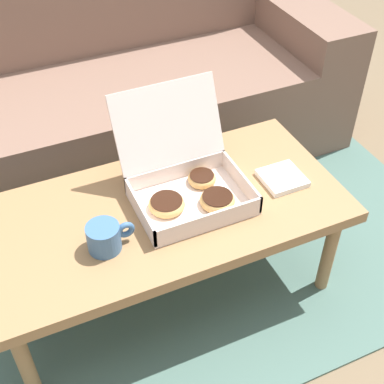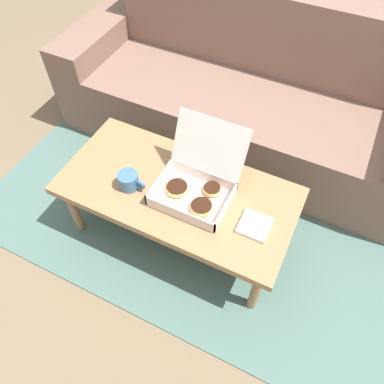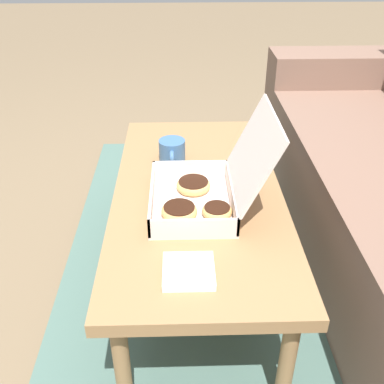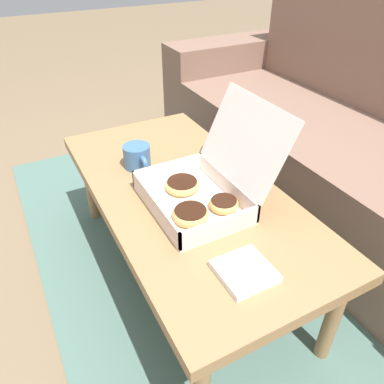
{
  "view_description": "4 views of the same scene",
  "coord_description": "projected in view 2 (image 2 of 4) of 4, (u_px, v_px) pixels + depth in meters",
  "views": [
    {
      "loc": [
        -0.41,
        -1.18,
        1.53
      ],
      "look_at": [
        0.09,
        -0.08,
        0.45
      ],
      "focal_mm": 50.0,
      "sensor_mm": 36.0,
      "label": 1
    },
    {
      "loc": [
        0.54,
        -1.0,
        1.8
      ],
      "look_at": [
        0.09,
        -0.08,
        0.45
      ],
      "focal_mm": 35.0,
      "sensor_mm": 36.0,
      "label": 2
    },
    {
      "loc": [
        1.26,
        -0.12,
        1.19
      ],
      "look_at": [
        0.09,
        -0.08,
        0.45
      ],
      "focal_mm": 42.0,
      "sensor_mm": 36.0,
      "label": 3
    },
    {
      "loc": [
        0.91,
        -0.52,
        1.1
      ],
      "look_at": [
        0.09,
        -0.08,
        0.45
      ],
      "focal_mm": 35.0,
      "sensor_mm": 36.0,
      "label": 4
    }
  ],
  "objects": [
    {
      "name": "coffee_mug",
      "position": [
        129.0,
        181.0,
        1.74
      ],
      "size": [
        0.14,
        0.1,
        0.08
      ],
      "color": "#3D6693",
      "rests_on": "coffee_table"
    },
    {
      "name": "pastry_box",
      "position": [
        197.0,
        185.0,
        1.71
      ],
      "size": [
        0.35,
        0.37,
        0.3
      ],
      "color": "silver",
      "rests_on": "coffee_table"
    },
    {
      "name": "area_rug",
      "position": [
        207.0,
        186.0,
        2.28
      ],
      "size": [
        2.31,
        1.74,
        0.01
      ],
      "primitive_type": "cube",
      "color": "#4C6B60",
      "rests_on": "ground_plane"
    },
    {
      "name": "napkin_stack",
      "position": [
        254.0,
        226.0,
        1.63
      ],
      "size": [
        0.13,
        0.13,
        0.02
      ],
      "color": "white",
      "rests_on": "coffee_table"
    },
    {
      "name": "ground_plane",
      "position": [
        184.0,
        224.0,
        2.12
      ],
      "size": [
        12.0,
        12.0,
        0.0
      ],
      "primitive_type": "plane",
      "color": "#756047"
    },
    {
      "name": "couch",
      "position": [
        240.0,
        101.0,
        2.29
      ],
      "size": [
        2.19,
        0.75,
        0.89
      ],
      "color": "#7A5B4C",
      "rests_on": "ground_plane"
    },
    {
      "name": "coffee_table",
      "position": [
        177.0,
        194.0,
        1.8
      ],
      "size": [
        1.13,
        0.55,
        0.4
      ],
      "color": "#997047",
      "rests_on": "ground_plane"
    }
  ]
}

